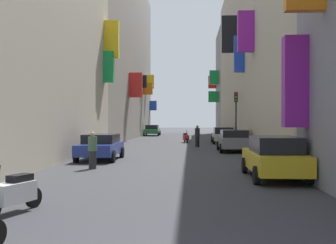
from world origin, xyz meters
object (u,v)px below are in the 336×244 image
scooter_white (14,193)px  scooter_red (186,137)px  parked_car_yellow (274,157)px  parked_car_silver (223,135)px  pedestrian_crossing (93,151)px  pedestrian_near_left (197,136)px  traffic_light_near_corner (236,110)px  parked_car_green (152,130)px  parked_car_blue (101,146)px  parked_car_grey (234,140)px

scooter_white → scooter_red: bearing=82.8°
scooter_red → parked_car_yellow: bearing=-81.4°
parked_car_silver → parked_car_yellow: 21.20m
pedestrian_crossing → pedestrian_near_left: 14.76m
scooter_white → traffic_light_near_corner: (7.40, 22.27, 2.38)m
parked_car_green → traffic_light_near_corner: traffic_light_near_corner is taller
traffic_light_near_corner → parked_car_blue: bearing=-128.4°
scooter_red → traffic_light_near_corner: (3.86, -5.65, 2.38)m
parked_car_grey → traffic_light_near_corner: 4.93m
parked_car_grey → pedestrian_near_left: bearing=117.8°
scooter_red → pedestrian_crossing: 20.08m
parked_car_grey → parked_car_blue: bearing=-142.1°
scooter_white → pedestrian_crossing: (-0.21, 8.20, 0.32)m
pedestrian_crossing → scooter_white: bearing=-88.5°
parked_car_grey → parked_car_green: (-7.73, 25.55, -0.02)m
parked_car_silver → parked_car_green: bearing=115.2°
scooter_red → pedestrian_near_left: 5.81m
parked_car_yellow → pedestrian_crossing: pedestrian_crossing is taller
parked_car_green → scooter_red: 16.13m
parked_car_grey → parked_car_green: 26.69m
parked_car_green → pedestrian_near_left: bearing=-75.6°
scooter_red → pedestrian_crossing: pedestrian_crossing is taller
scooter_white → traffic_light_near_corner: size_ratio=0.41×
parked_car_yellow → scooter_red: parked_car_yellow is taller
parked_car_green → parked_car_yellow: size_ratio=0.95×
parked_car_yellow → pedestrian_crossing: bearing=160.7°
parked_car_silver → pedestrian_near_left: (-2.32, -4.71, 0.08)m
parked_car_blue → parked_car_green: parked_car_green is taller
parked_car_grey → traffic_light_near_corner: size_ratio=0.99×
pedestrian_crossing → traffic_light_near_corner: traffic_light_near_corner is taller
scooter_red → traffic_light_near_corner: traffic_light_near_corner is taller
scooter_red → traffic_light_near_corner: bearing=-55.7°
pedestrian_crossing → parked_car_green: bearing=91.2°
parked_car_green → pedestrian_near_left: pedestrian_near_left is taller
parked_car_yellow → traffic_light_near_corner: size_ratio=1.05×
parked_car_blue → parked_car_grey: bearing=37.9°
parked_car_blue → traffic_light_near_corner: bearing=51.6°
parked_car_silver → parked_car_yellow: size_ratio=0.92×
parked_car_blue → parked_car_green: (-0.25, 31.37, 0.02)m
scooter_red → traffic_light_near_corner: size_ratio=0.44×
parked_car_blue → scooter_white: 12.06m
pedestrian_near_left → scooter_red: bearing=99.3°
parked_car_grey → parked_car_yellow: size_ratio=0.95×
scooter_white → pedestrian_near_left: (4.47, 22.20, 0.36)m
parked_car_yellow → pedestrian_near_left: 16.67m
parked_car_blue → parked_car_grey: 9.48m
parked_car_silver → pedestrian_near_left: 5.25m
parked_car_blue → parked_car_yellow: size_ratio=0.91×
parked_car_silver → parked_car_yellow: (0.12, -21.20, 0.04)m
pedestrian_near_left → scooter_white: bearing=-101.4°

